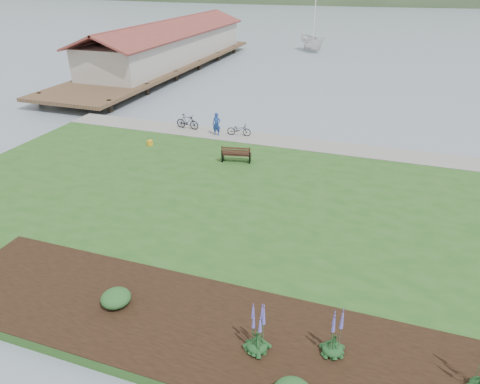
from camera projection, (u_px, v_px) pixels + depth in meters
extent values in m
plane|color=gray|center=(274.00, 197.00, 21.78)|extent=(600.00, 600.00, 0.00)
cube|color=#24501C|center=(264.00, 212.00, 20.01)|extent=(34.00, 20.00, 0.40)
cube|color=gray|center=(302.00, 144.00, 27.39)|extent=(34.00, 2.20, 0.03)
cube|color=black|center=(288.00, 349.00, 12.49)|extent=(24.00, 4.40, 0.04)
cube|color=#4C3826|center=(164.00, 63.00, 49.00)|extent=(8.00, 36.00, 0.30)
cube|color=#B2ADA3|center=(171.00, 46.00, 49.93)|extent=(6.40, 28.00, 3.00)
cube|color=black|center=(236.00, 154.00, 24.68)|extent=(1.72, 0.87, 0.05)
cube|color=black|center=(236.00, 151.00, 24.27)|extent=(1.64, 0.46, 0.51)
cube|color=black|center=(223.00, 157.00, 24.89)|extent=(0.17, 0.57, 0.45)
cube|color=black|center=(250.00, 158.00, 24.69)|extent=(0.17, 0.57, 0.45)
imported|color=navy|center=(217.00, 122.00, 28.38)|extent=(0.68, 0.48, 1.83)
imported|color=black|center=(239.00, 130.00, 28.58)|extent=(0.76, 1.67, 0.85)
imported|color=black|center=(187.00, 122.00, 29.78)|extent=(0.65, 1.77, 1.04)
imported|color=silver|center=(312.00, 51.00, 61.45)|extent=(13.85, 13.88, 25.79)
cube|color=#F1A51C|center=(150.00, 143.00, 27.09)|extent=(0.30, 0.37, 0.34)
ellipsoid|color=#153B1B|center=(257.00, 346.00, 12.38)|extent=(0.62, 0.62, 0.31)
cone|color=#514BAF|center=(258.00, 322.00, 11.95)|extent=(0.40, 0.40, 1.58)
ellipsoid|color=#153B1B|center=(332.00, 349.00, 12.28)|extent=(0.62, 0.62, 0.31)
cone|color=#514BAF|center=(336.00, 325.00, 11.85)|extent=(0.32, 0.32, 1.54)
ellipsoid|color=#1E4C21|center=(116.00, 298.00, 14.05)|extent=(0.99, 0.99, 0.50)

